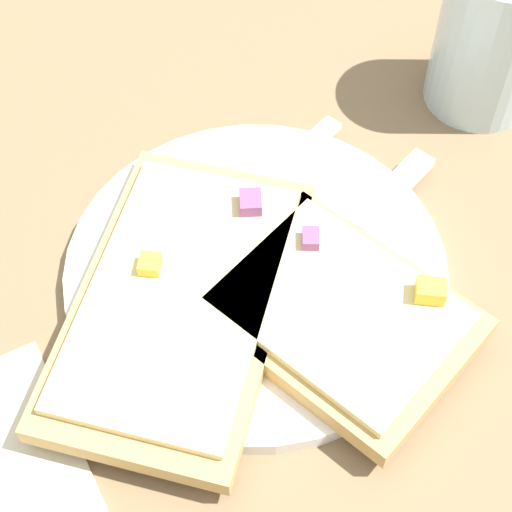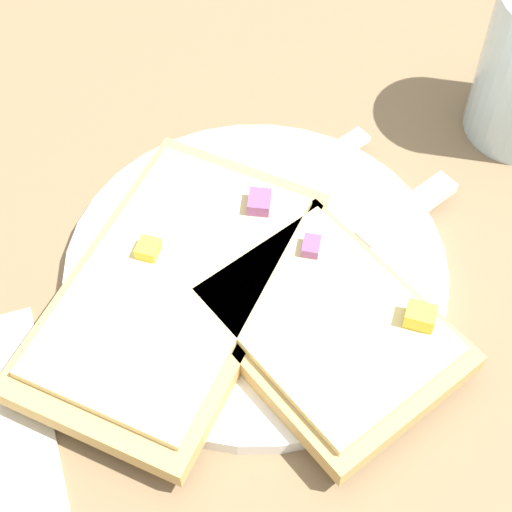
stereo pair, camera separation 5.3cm
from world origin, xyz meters
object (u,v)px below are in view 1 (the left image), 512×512
napkin (0,492)px  pizza_slice_corner (340,315)px  fork (218,228)px  drinking_glass (493,35)px  knife (348,236)px  plate (256,270)px  pizza_slice_main (181,300)px

napkin → pizza_slice_corner: bearing=90.3°
fork → napkin: fork is taller
drinking_glass → napkin: size_ratio=0.72×
knife → napkin: size_ratio=1.25×
pizza_slice_corner → drinking_glass: size_ratio=1.54×
plate → knife: bearing=82.0°
pizza_slice_corner → napkin: 0.21m
knife → napkin: 0.26m
plate → fork: fork is taller
plate → napkin: plate is taller
fork → napkin: (0.10, -0.18, -0.01)m
pizza_slice_main → drinking_glass: drinking_glass is taller
plate → drinking_glass: drinking_glass is taller
napkin → knife: bearing=101.9°
pizza_slice_main → drinking_glass: 0.29m
pizza_slice_main → drinking_glass: (-0.07, 0.27, 0.04)m
plate → drinking_glass: bearing=106.8°
plate → pizza_slice_main: (0.01, -0.05, 0.02)m
pizza_slice_main → drinking_glass: size_ratio=2.03×
plate → pizza_slice_main: bearing=-82.4°
knife → pizza_slice_main: 0.12m
fork → pizza_slice_main: pizza_slice_main is taller
knife → pizza_slice_corner: size_ratio=1.12×
pizza_slice_corner → drinking_glass: bearing=-78.2°
plate → fork: (-0.04, -0.01, 0.01)m
pizza_slice_corner → fork: bearing=-1.9°
drinking_glass → fork: bearing=-82.4°
fork → napkin: 0.20m
knife → plate: bearing=-29.9°
pizza_slice_main → napkin: (0.05, -0.13, -0.02)m
drinking_glass → plate: bearing=-73.2°
plate → pizza_slice_main: size_ratio=1.03×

